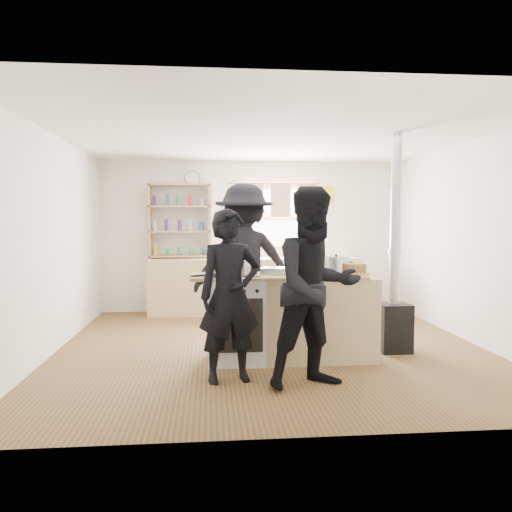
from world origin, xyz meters
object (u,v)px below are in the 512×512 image
roast_tray (279,271)px  bread_board (355,270)px  stockpot_stove (240,266)px  cooking_island (291,317)px  stockpot_counter (336,265)px  person_far (245,263)px  thermos (299,249)px  person_near_left (230,296)px  flue_heater (394,296)px  skillet_greens (220,274)px  person_near_right (316,288)px

roast_tray → bread_board: 0.80m
stockpot_stove → cooking_island: bearing=-10.7°
stockpot_counter → cooking_island: bearing=179.1°
roast_tray → person_far: size_ratio=0.21×
thermos → person_far: (-1.01, -1.82, -0.06)m
bread_board → person_near_left: (-1.35, -0.55, -0.17)m
cooking_island → person_near_left: person_near_left is taller
cooking_island → person_near_left: 1.02m
roast_tray → flue_heater: flue_heater is taller
skillet_greens → bread_board: (1.43, 0.00, 0.02)m
thermos → skillet_greens: size_ratio=0.68×
skillet_greens → roast_tray: size_ratio=1.00×
bread_board → person_far: bearing=135.6°
cooking_island → roast_tray: size_ratio=4.72×
roast_tray → stockpot_stove: size_ratio=1.78×
roast_tray → person_near_left: (-0.56, -0.69, -0.16)m
thermos → flue_heater: size_ratio=0.11×
person_near_right → person_far: (-0.51, 1.85, 0.08)m
person_near_right → skillet_greens: bearing=120.6°
stockpot_counter → person_near_left: size_ratio=0.18×
roast_tray → person_near_right: size_ratio=0.23×
roast_tray → stockpot_counter: (0.62, -0.03, 0.06)m
cooking_island → roast_tray: (-0.12, 0.02, 0.50)m
thermos → stockpot_stove: 2.90m
cooking_island → bread_board: 0.85m
bread_board → person_near_left: size_ratio=0.20×
thermos → roast_tray: 2.84m
person_far → stockpot_counter: bearing=127.8°
skillet_greens → bread_board: size_ratio=1.27×
stockpot_stove → person_near_left: 0.81m
stockpot_stove → person_near_right: (0.62, -1.00, -0.11)m
skillet_greens → stockpot_stove: 0.32m
stockpot_stove → flue_heater: flue_heater is taller
bread_board → person_near_right: size_ratio=0.18×
skillet_greens → roast_tray: (0.64, 0.14, 0.01)m
person_near_right → cooking_island: bearing=78.2°
thermos → bread_board: size_ratio=0.87×
stockpot_stove → person_near_left: (-0.14, -0.77, -0.20)m
stockpot_stove → person_near_right: person_near_right is taller
stockpot_stove → person_far: person_far is taller
cooking_island → stockpot_counter: size_ratio=6.71×
skillet_greens → flue_heater: (2.01, 0.36, -0.32)m
cooking_island → person_far: size_ratio=1.00×
bread_board → person_near_right: 0.98m
person_near_right → stockpot_counter: bearing=48.2°
cooking_island → flue_heater: bearing=10.7°
stockpot_stove → person_near_left: person_near_left is taller
stockpot_stove → bread_board: bearing=-10.5°
thermos → person_far: size_ratio=0.15×
bread_board → skillet_greens: bearing=-179.9°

